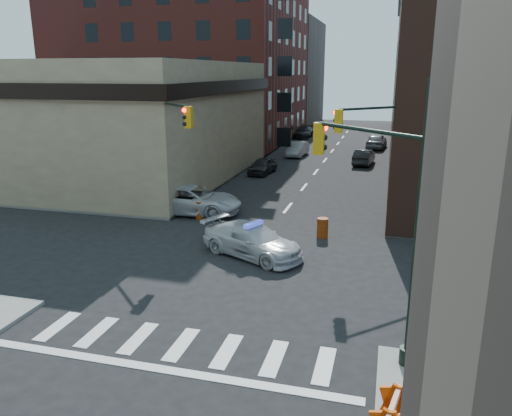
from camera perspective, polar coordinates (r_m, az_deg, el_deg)
The scene contains 27 objects.
ground at distance 22.18m, azimuth -1.53°, elevation -6.64°, with size 140.00×140.00×0.00m, color black.
sidewalk_nw at distance 60.44m, azimuth -13.81°, elevation 7.11°, with size 34.00×54.50×0.15m, color gray.
bank_building at distance 43.00m, azimuth -17.48°, elevation 9.60°, with size 22.00×22.00×9.00m, color tan.
apartment_block at distance 64.59m, azimuth -7.60°, elevation 18.53°, with size 25.00×25.00×24.00m, color maroon.
commercial_row_ne at distance 42.81m, azimuth 25.17°, elevation 12.21°, with size 14.00×34.00×14.00m, color #45261B.
filler_nw at distance 84.58m, azimuth 0.01°, elevation 15.17°, with size 20.00×18.00×16.00m, color brown.
filler_ne at distance 78.16m, azimuth 21.51°, elevation 12.66°, with size 16.00×16.00×12.00m, color maroon.
signal_pole_se at distance 14.65m, azimuth 15.09°, elevation 0.20°, with size 5.40×5.27×8.00m.
signal_pole_nw at distance 27.94m, azimuth -10.09°, elevation 6.96°, with size 3.58×3.67×8.00m.
signal_pole_ne at distance 25.37m, azimuth 14.78°, elevation 5.85°, with size 3.67×3.58×8.00m.
tree_ne_near at distance 45.98m, azimuth 17.13°, elevation 8.69°, with size 3.00×3.00×4.85m.
tree_ne_far at distance 53.94m, azimuth 16.90°, elevation 9.60°, with size 3.00×3.00×4.85m.
police_car at distance 23.11m, azimuth -0.43°, elevation -3.74°, with size 2.09×5.13×1.49m, color silver.
pickup at distance 30.22m, azimuth -7.38°, elevation 0.92°, with size 2.77×6.01×1.67m, color #BABABE.
parked_car_wnear at distance 41.82m, azimuth 0.76°, elevation 4.85°, with size 1.58×3.93×1.34m, color black.
parked_car_wfar at distance 50.74m, azimuth 4.76°, elevation 6.72°, with size 1.50×4.31×1.42m, color gray.
parked_car_wdeep at distance 65.31m, azimuth 5.47°, elevation 8.62°, with size 1.97×4.84×1.40m, color black.
parked_car_enear at distance 46.97m, azimuth 12.22°, elevation 5.71°, with size 1.48×4.26×1.40m, color black.
parked_car_efar at distance 57.37m, azimuth 13.62°, elevation 7.46°, with size 1.95×4.85×1.65m, color gray.
pedestrian_a at distance 30.53m, azimuth -14.41°, elevation 1.01°, with size 0.62×0.40×1.69m, color black.
pedestrian_b at distance 33.78m, azimuth -16.85°, elevation 2.20°, with size 0.82×0.64×1.70m, color black.
pedestrian_c at distance 32.17m, azimuth -14.33°, elevation 1.88°, with size 1.08×0.45×1.84m, color #212632.
barrel_road at distance 25.94m, azimuth 7.60°, elevation -2.26°, with size 0.57×0.57×1.03m, color #EA3F0B.
barrel_bank at distance 29.09m, azimuth -6.38°, elevation -0.23°, with size 0.60×0.60×1.07m, color #E5430A.
barricade_se_a at distance 15.19m, azimuth 23.65°, elevation -16.73°, with size 1.11×0.56×0.83m, color #F2520B, non-canonical shape.
barricade_nw_a at distance 31.32m, azimuth -8.80°, elevation 0.88°, with size 1.12×0.56×0.84m, color orange, non-canonical shape.
barricade_nw_b at distance 33.29m, azimuth -17.97°, elevation 1.29°, with size 1.30×0.65×0.98m, color #E2420A, non-canonical shape.
Camera 1 is at (5.89, -19.70, 8.32)m, focal length 35.00 mm.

